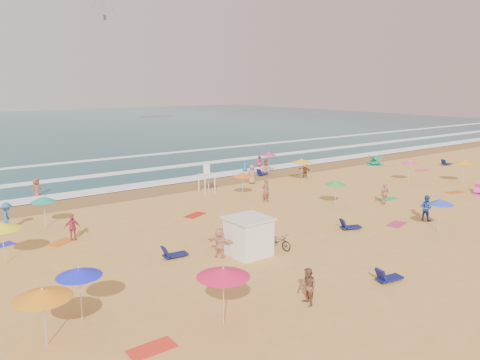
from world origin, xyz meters
TOP-DOWN VIEW (x-y plane):
  - ground at (0.00, 0.00)m, footprint 220.00×220.00m
  - ocean at (0.00, 84.00)m, footprint 220.00×140.00m
  - wet_sand at (0.00, 12.50)m, footprint 220.00×220.00m
  - surf_foam at (0.00, 21.32)m, footprint 200.00×18.70m
  - cabana at (-5.59, -4.84)m, footprint 2.00×2.00m
  - cabana_roof at (-5.59, -4.84)m, footprint 2.20×2.20m
  - bicycle at (-3.69, -5.14)m, footprint 0.93×1.86m
  - lifeguard_stand at (0.67, 9.24)m, footprint 1.20×1.20m
  - beach_umbrellas at (-1.27, -0.92)m, footprint 50.77×24.48m
  - loungers at (7.05, -2.39)m, footprint 52.55×24.88m
  - towels at (0.84, -2.96)m, footprint 45.32×20.84m
  - popup_tents at (21.61, 2.00)m, footprint 7.24×17.29m
  - beachgoers at (-1.73, 4.73)m, footprint 39.49×28.43m

SIDE VIEW (x-z plane):
  - ground at x=0.00m, z-range 0.00..0.00m
  - ocean at x=0.00m, z-range -0.09..0.09m
  - wet_sand at x=0.00m, z-range 0.01..0.01m
  - towels at x=0.84m, z-range 0.00..0.03m
  - surf_foam at x=0.00m, z-range 0.08..0.12m
  - loungers at x=7.05m, z-range 0.00..0.34m
  - bicycle at x=-3.69m, z-range 0.00..0.93m
  - popup_tents at x=21.61m, z-range 0.00..1.20m
  - beachgoers at x=-1.73m, z-range -0.27..1.87m
  - cabana at x=-5.59m, z-range 0.00..2.00m
  - lifeguard_stand at x=0.67m, z-range 0.00..2.10m
  - beach_umbrellas at x=-1.27m, z-range 1.71..2.40m
  - cabana_roof at x=-5.59m, z-range 2.00..2.12m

